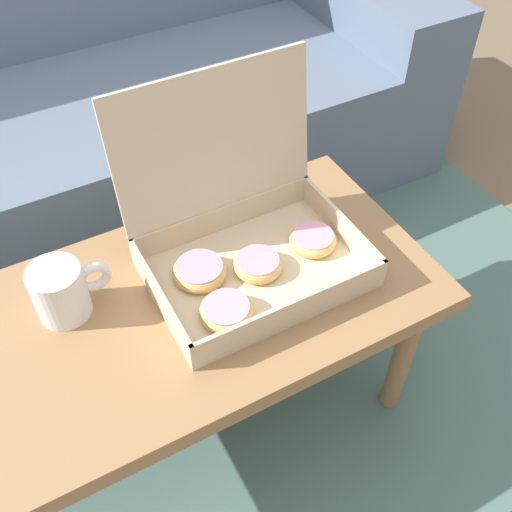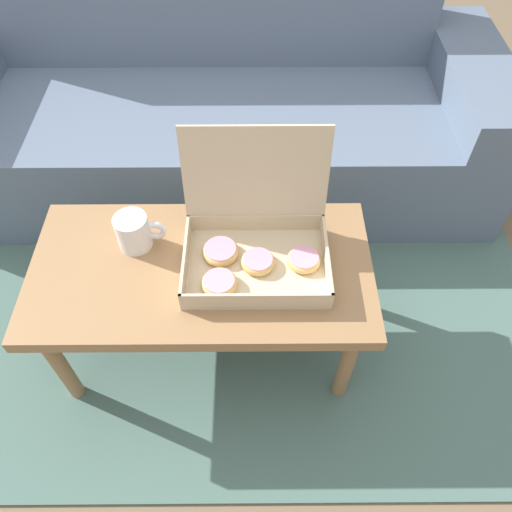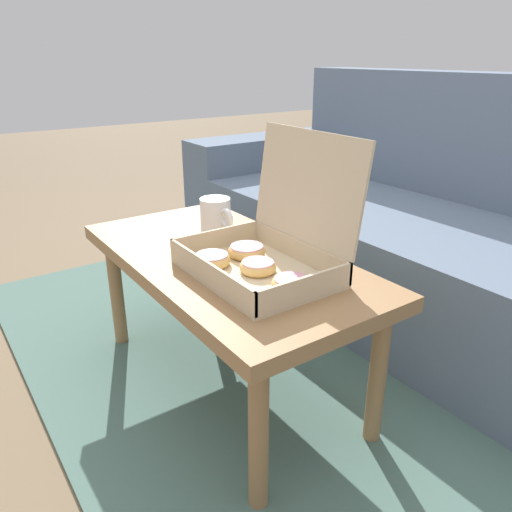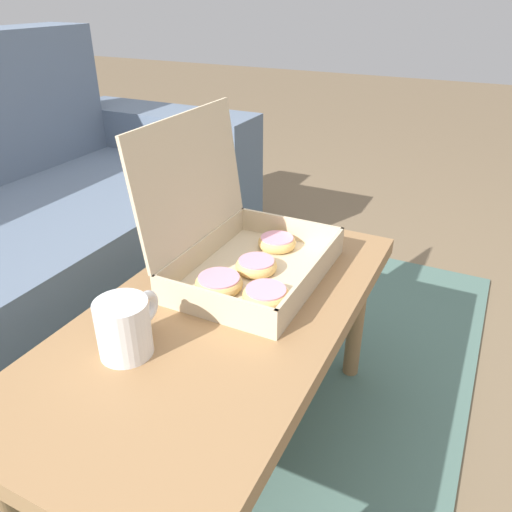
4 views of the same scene
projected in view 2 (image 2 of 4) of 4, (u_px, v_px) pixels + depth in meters
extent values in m
plane|color=#756047|center=(213.00, 321.00, 1.76)|extent=(12.00, 12.00, 0.00)
cube|color=#4C6B60|center=(216.00, 254.00, 1.94)|extent=(2.31, 1.78, 0.01)
cube|color=slate|center=(217.00, 155.00, 2.01)|extent=(1.71, 0.61, 0.41)
cube|color=slate|center=(218.00, 47.00, 2.08)|extent=(1.71, 0.20, 0.88)
cube|color=slate|center=(458.00, 123.00, 2.02)|extent=(0.24, 0.81, 0.56)
cube|color=#997047|center=(201.00, 271.00, 1.39)|extent=(0.95, 0.48, 0.04)
cylinder|color=#997047|center=(61.00, 366.00, 1.44)|extent=(0.04, 0.04, 0.39)
cylinder|color=#997047|center=(347.00, 364.00, 1.45)|extent=(0.04, 0.04, 0.39)
cylinder|color=#997047|center=(86.00, 266.00, 1.67)|extent=(0.04, 0.04, 0.39)
cylinder|color=#997047|center=(334.00, 265.00, 1.67)|extent=(0.04, 0.04, 0.39)
cube|color=beige|center=(256.00, 266.00, 1.37)|extent=(0.39, 0.28, 0.01)
cube|color=beige|center=(256.00, 301.00, 1.26)|extent=(0.39, 0.01, 0.06)
cube|color=beige|center=(256.00, 222.00, 1.43)|extent=(0.39, 0.01, 0.06)
cube|color=beige|center=(185.00, 259.00, 1.34)|extent=(0.01, 0.28, 0.06)
cube|color=beige|center=(327.00, 259.00, 1.34)|extent=(0.01, 0.28, 0.06)
cube|color=beige|center=(256.00, 173.00, 1.31)|extent=(0.39, 0.05, 0.28)
torus|color=#E0B266|center=(304.00, 260.00, 1.36)|extent=(0.09, 0.09, 0.03)
cylinder|color=pink|center=(304.00, 258.00, 1.35)|extent=(0.08, 0.08, 0.01)
torus|color=#E0B266|center=(219.00, 283.00, 1.31)|extent=(0.10, 0.10, 0.03)
cylinder|color=pink|center=(219.00, 281.00, 1.30)|extent=(0.08, 0.08, 0.01)
torus|color=#E0B266|center=(258.00, 262.00, 1.36)|extent=(0.09, 0.09, 0.03)
cylinder|color=pink|center=(258.00, 260.00, 1.35)|extent=(0.08, 0.08, 0.01)
torus|color=#E0B266|center=(220.00, 252.00, 1.38)|extent=(0.10, 0.10, 0.03)
cylinder|color=pink|center=(220.00, 249.00, 1.37)|extent=(0.09, 0.09, 0.01)
cylinder|color=white|center=(133.00, 232.00, 1.38)|extent=(0.09, 0.09, 0.11)
torus|color=white|center=(155.00, 231.00, 1.38)|extent=(0.06, 0.02, 0.06)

